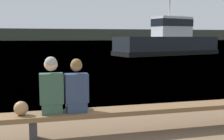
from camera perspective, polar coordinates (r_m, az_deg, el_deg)
name	(u,v)px	position (r m, az deg, el deg)	size (l,w,h in m)	color
water_surface	(40,41)	(126.69, -14.38, 5.71)	(240.00, 240.00, 0.00)	#5684A3
far_shoreline	(40,35)	(153.61, -14.39, 6.97)	(600.00, 12.00, 6.01)	#424738
bench_main	(33,119)	(4.97, -15.76, -9.49)	(8.92, 0.46, 0.46)	brown
person_left	(51,88)	(4.86, -12.20, -3.61)	(0.39, 0.41, 0.97)	#2D4C3D
person_right	(76,89)	(4.90, -7.23, -3.87)	(0.39, 0.40, 0.93)	navy
shopping_bag	(21,108)	(4.93, -18.00, -7.41)	(0.23, 0.19, 0.24)	#9E754C
tugboat_red	(168,43)	(28.66, 11.37, 5.46)	(11.58, 5.97, 5.97)	black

